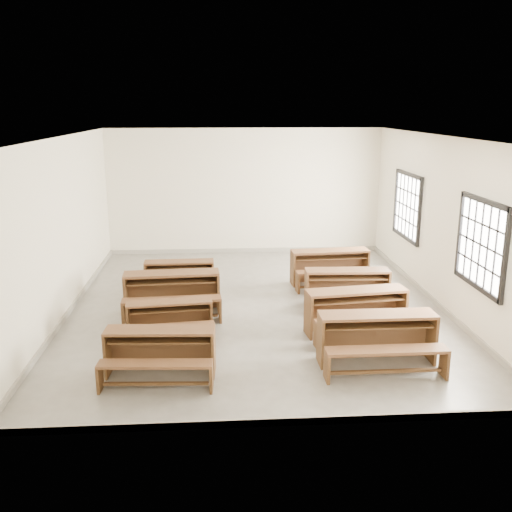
{
  "coord_description": "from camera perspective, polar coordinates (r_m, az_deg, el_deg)",
  "views": [
    {
      "loc": [
        -0.71,
        -10.31,
        3.72
      ],
      "look_at": [
        0.0,
        0.0,
        1.0
      ],
      "focal_mm": 40.0,
      "sensor_mm": 36.0,
      "label": 1
    }
  ],
  "objects": [
    {
      "name": "desk_set_2",
      "position": [
        10.57,
        -8.39,
        -3.4
      ],
      "size": [
        1.79,
        1.0,
        0.78
      ],
      "rotation": [
        0.0,
        0.0,
        0.06
      ],
      "color": "brown",
      "rests_on": "ground"
    },
    {
      "name": "desk_set_4",
      "position": [
        8.65,
        12.07,
        -7.79
      ],
      "size": [
        1.73,
        0.9,
        0.78
      ],
      "rotation": [
        0.0,
        0.0,
        0.0
      ],
      "color": "brown",
      "rests_on": "ground"
    },
    {
      "name": "desk_set_3",
      "position": [
        11.85,
        -7.67,
        -1.8
      ],
      "size": [
        1.44,
        0.77,
        0.64
      ],
      "rotation": [
        0.0,
        0.0,
        0.02
      ],
      "color": "brown",
      "rests_on": "ground"
    },
    {
      "name": "desk_set_5",
      "position": [
        9.71,
        10.07,
        -5.21
      ],
      "size": [
        1.79,
        1.08,
        0.76
      ],
      "rotation": [
        0.0,
        0.0,
        0.12
      ],
      "color": "brown",
      "rests_on": "ground"
    },
    {
      "name": "desk_set_1",
      "position": [
        9.52,
        -8.62,
        -6.06
      ],
      "size": [
        1.46,
        0.87,
        0.63
      ],
      "rotation": [
        0.0,
        0.0,
        0.11
      ],
      "color": "brown",
      "rests_on": "ground"
    },
    {
      "name": "desk_set_6",
      "position": [
        11.0,
        9.13,
        -2.92
      ],
      "size": [
        1.62,
        0.89,
        0.72
      ],
      "rotation": [
        0.0,
        0.0,
        -0.04
      ],
      "color": "brown",
      "rests_on": "ground"
    },
    {
      "name": "desk_set_7",
      "position": [
        12.31,
        7.44,
        -0.86
      ],
      "size": [
        1.71,
        0.98,
        0.75
      ],
      "rotation": [
        0.0,
        0.0,
        0.07
      ],
      "color": "brown",
      "rests_on": "ground"
    },
    {
      "name": "room",
      "position": [
        10.46,
        0.49,
        6.08
      ],
      "size": [
        8.5,
        8.5,
        3.2
      ],
      "color": "gray",
      "rests_on": "ground"
    },
    {
      "name": "desk_set_0",
      "position": [
        8.23,
        -9.6,
        -9.22
      ],
      "size": [
        1.58,
        0.89,
        0.69
      ],
      "rotation": [
        0.0,
        0.0,
        -0.06
      ],
      "color": "brown",
      "rests_on": "ground"
    }
  ]
}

